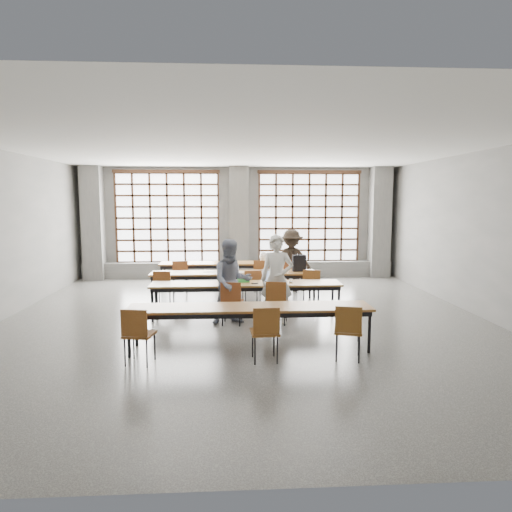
{
  "coord_description": "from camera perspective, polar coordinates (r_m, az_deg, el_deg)",
  "views": [
    {
      "loc": [
        -0.3,
        -9.13,
        2.47
      ],
      "look_at": [
        0.25,
        0.4,
        1.29
      ],
      "focal_mm": 32.0,
      "sensor_mm": 36.0,
      "label": 1
    }
  ],
  "objects": [
    {
      "name": "laptop_back",
      "position": [
        12.94,
        2.91,
        -0.42
      ],
      "size": [
        0.43,
        0.39,
        0.26
      ],
      "color": "silver",
      "rests_on": "desk_row_a"
    },
    {
      "name": "window_left",
      "position": [
        14.69,
        -11.0,
        4.69
      ],
      "size": [
        3.32,
        0.12,
        3.0
      ],
      "color": "white",
      "rests_on": "wall_back"
    },
    {
      "name": "chair_back_left",
      "position": [
        12.24,
        -9.48,
        -2.15
      ],
      "size": [
        0.48,
        0.49,
        0.88
      ],
      "color": "brown",
      "rests_on": "floor"
    },
    {
      "name": "red_pouch",
      "position": [
        7.2,
        -14.36,
        -9.08
      ],
      "size": [
        0.21,
        0.1,
        0.06
      ],
      "primitive_type": "cube",
      "rotation": [
        0.0,
        0.0,
        0.08
      ],
      "color": "#AC1527",
      "rests_on": "chair_near_left"
    },
    {
      "name": "plastic_bag",
      "position": [
        12.83,
        1.02,
        -0.11
      ],
      "size": [
        0.31,
        0.28,
        0.29
      ],
      "primitive_type": "ellipsoid",
      "rotation": [
        0.0,
        0.0,
        -0.3
      ],
      "color": "white",
      "rests_on": "desk_row_a"
    },
    {
      "name": "wall_right",
      "position": [
        10.58,
        26.77,
        2.38
      ],
      "size": [
        0.0,
        11.0,
        11.0
      ],
      "primitive_type": "plane",
      "rotation": [
        1.57,
        0.0,
        -1.57
      ],
      "color": "#5E5E5B",
      "rests_on": "floor"
    },
    {
      "name": "phone",
      "position": [
        9.53,
        -0.15,
        -3.44
      ],
      "size": [
        0.14,
        0.1,
        0.01
      ],
      "primitive_type": "cube",
      "rotation": [
        0.0,
        0.0,
        0.35
      ],
      "color": "black",
      "rests_on": "desk_row_c"
    },
    {
      "name": "student_female",
      "position": [
        9.11,
        -3.03,
        -3.24
      ],
      "size": [
        0.94,
        0.79,
        1.7
      ],
      "primitive_type": "imported",
      "rotation": [
        0.0,
        0.0,
        0.2
      ],
      "color": "navy",
      "rests_on": "floor"
    },
    {
      "name": "column_right",
      "position": [
        15.15,
        15.18,
        4.07
      ],
      "size": [
        0.6,
        0.55,
        3.5
      ],
      "primitive_type": "cube",
      "color": "#565754",
      "rests_on": "floor"
    },
    {
      "name": "chair_back_right",
      "position": [
        12.29,
        4.41,
        -2.04
      ],
      "size": [
        0.52,
        0.53,
        0.88
      ],
      "color": "brown",
      "rests_on": "floor"
    },
    {
      "name": "paper_sheet_c",
      "position": [
        11.07,
        -2.27,
        -2.01
      ],
      "size": [
        0.31,
        0.23,
        0.0
      ],
      "primitive_type": "cube",
      "rotation": [
        0.0,
        0.0,
        -0.08
      ],
      "color": "silver",
      "rests_on": "desk_row_b"
    },
    {
      "name": "desk_row_d",
      "position": [
        7.56,
        -0.75,
        -6.79
      ],
      "size": [
        4.0,
        0.7,
        0.73
      ],
      "color": "brown",
      "rests_on": "floor"
    },
    {
      "name": "chair_front_left",
      "position": [
        9.04,
        -3.08,
        -5.33
      ],
      "size": [
        0.47,
        0.48,
        0.88
      ],
      "color": "brown",
      "rests_on": "floor"
    },
    {
      "name": "chair_near_right",
      "position": [
        7.21,
        11.45,
        -8.67
      ],
      "size": [
        0.51,
        0.52,
        0.88
      ],
      "color": "brown",
      "rests_on": "floor"
    },
    {
      "name": "chair_near_mid",
      "position": [
        7.0,
        1.18,
        -9.01
      ],
      "size": [
        0.44,
        0.45,
        0.88
      ],
      "color": "brown",
      "rests_on": "floor"
    },
    {
      "name": "paper_sheet_b",
      "position": [
        11.02,
        -4.35,
        -2.06
      ],
      "size": [
        0.34,
        0.27,
        0.0
      ],
      "primitive_type": "cube",
      "rotation": [
        0.0,
        0.0,
        -0.24
      ],
      "color": "white",
      "rests_on": "desk_row_b"
    },
    {
      "name": "column_mid",
      "position": [
        14.37,
        -2.14,
        4.16
      ],
      "size": [
        0.6,
        0.55,
        3.5
      ],
      "primitive_type": "cube",
      "color": "#565754",
      "rests_on": "floor"
    },
    {
      "name": "chair_mid_centre",
      "position": [
        10.5,
        -0.5,
        -3.58
      ],
      "size": [
        0.48,
        0.48,
        0.88
      ],
      "color": "brown",
      "rests_on": "floor"
    },
    {
      "name": "paper_sheet_a",
      "position": [
        11.13,
        -5.89,
        -1.99
      ],
      "size": [
        0.36,
        0.32,
        0.0
      ],
      "primitive_type": "cube",
      "rotation": [
        0.0,
        0.0,
        0.45
      ],
      "color": "white",
      "rests_on": "desk_row_b"
    },
    {
      "name": "chair_front_right",
      "position": [
        9.09,
        2.59,
        -5.26
      ],
      "size": [
        0.5,
        0.5,
        0.88
      ],
      "color": "brown",
      "rests_on": "floor"
    },
    {
      "name": "wall_front",
      "position": [
        3.71,
        1.4,
        -4.2
      ],
      "size": [
        10.0,
        0.0,
        10.0
      ],
      "primitive_type": "plane",
      "rotation": [
        -1.57,
        0.0,
        0.0
      ],
      "color": "#5E5E5B",
      "rests_on": "floor"
    },
    {
      "name": "wall_back",
      "position": [
        14.65,
        -2.16,
        4.22
      ],
      "size": [
        10.0,
        0.0,
        10.0
      ],
      "primitive_type": "plane",
      "rotation": [
        1.57,
        0.0,
        0.0
      ],
      "color": "#5E5E5B",
      "rests_on": "floor"
    },
    {
      "name": "desk_row_a",
      "position": [
        12.78,
        -2.99,
        -1.1
      ],
      "size": [
        4.0,
        0.7,
        0.73
      ],
      "color": "brown",
      "rests_on": "floor"
    },
    {
      "name": "backpack",
      "position": [
        11.22,
        5.4,
        -0.88
      ],
      "size": [
        0.33,
        0.21,
        0.4
      ],
      "primitive_type": "cube",
      "rotation": [
        0.0,
        0.0,
        0.03
      ],
      "color": "black",
      "rests_on": "desk_row_b"
    },
    {
      "name": "floor",
      "position": [
        9.46,
        -1.41,
        -8.1
      ],
      "size": [
        11.0,
        11.0,
        0.0
      ],
      "primitive_type": "plane",
      "color": "#494946",
      "rests_on": "ground"
    },
    {
      "name": "sill_ledge",
      "position": [
        14.6,
        -2.12,
        -1.71
      ],
      "size": [
        9.8,
        0.35,
        0.5
      ],
      "primitive_type": "cube",
      "color": "#565754",
      "rests_on": "floor"
    },
    {
      "name": "chair_back_mid",
      "position": [
        12.2,
        0.72,
        -2.08
      ],
      "size": [
        0.49,
        0.5,
        0.88
      ],
      "color": "brown",
      "rests_on": "floor"
    },
    {
      "name": "student_back",
      "position": [
        12.37,
        4.45,
        -0.57
      ],
      "size": [
        1.13,
        0.72,
        1.67
      ],
      "primitive_type": "imported",
      "rotation": [
        0.0,
        0.0,
        -0.09
      ],
      "color": "black",
      "rests_on": "floor"
    },
    {
      "name": "laptop_front",
      "position": [
        9.76,
        1.92,
        -2.88
      ],
      "size": [
        0.39,
        0.34,
        0.26
      ],
      "color": "#AFAFB4",
      "rests_on": "desk_row_c"
    },
    {
      "name": "mouse",
      "position": [
        9.68,
        4.39,
        -3.23
      ],
      "size": [
        0.1,
        0.07,
        0.04
      ],
      "primitive_type": "ellipsoid",
      "rotation": [
        0.0,
        0.0,
        0.05
      ],
      "color": "white",
      "rests_on": "desk_row_c"
    },
    {
      "name": "student_male",
      "position": [
        9.15,
        2.62,
        -2.91
      ],
      "size": [
        0.7,
        0.51,
        1.78
      ],
      "primitive_type": "imported",
      "rotation": [
        0.0,
        0.0,
        -0.13
      ],
      "color": "silver",
      "rests_on": "floor"
    },
    {
      "name": "chair_mid_right",
      "position": [
        10.65,
        6.93,
        -3.48
      ],
      "size": [
        0.48,
        0.48,
        0.88
      ],
      "color": "brown",
      "rests_on": "floor"
    },
    {
      "name": "ceiling",
      "position": [
        9.19,
        -1.48,
        13.46
      ],
      "size": [
        11.0,
        11.0,
        0.0
      ],
      "primitive_type": "plane",
      "rotation": [
        3.14,
        0.0,
        0.0
      ],
      "color": "silver",
      "rests_on": "floor"
    },
    {
      "name": "column_left",
      "position": [
        14.97,
        -19.67,
        3.87
      ],
      "size": [
        0.6,
        0.55,
        3.5
      ],
      "primitive_type": "cube",
      "color": "#565754",
      "rests_on": "floor"
    },
    {
      "name": "desk_row_c",
      "position": [
        9.64,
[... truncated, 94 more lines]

